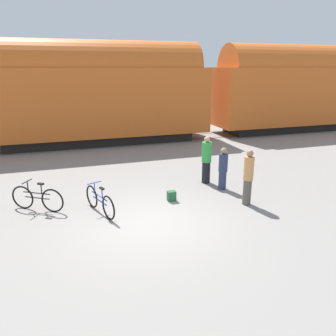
{
  "coord_description": "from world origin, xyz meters",
  "views": [
    {
      "loc": [
        -2.06,
        -8.33,
        4.29
      ],
      "look_at": [
        1.08,
        1.47,
        1.1
      ],
      "focal_mm": 35.0,
      "sensor_mm": 36.0,
      "label": 1
    }
  ],
  "objects": [
    {
      "name": "person_in_tan",
      "position": [
        3.39,
        0.28,
        0.93
      ],
      "size": [
        0.32,
        0.32,
        1.82
      ],
      "rotation": [
        0.0,
        0.0,
        2.13
      ],
      "color": "#514C47",
      "rests_on": "ground_plane"
    },
    {
      "name": "freight_train",
      "position": [
        0.0,
        10.82,
        3.0
      ],
      "size": [
        39.85,
        3.05,
        5.7
      ],
      "color": "black",
      "rests_on": "ground_plane"
    },
    {
      "name": "person_in_navy",
      "position": [
        3.27,
        1.78,
        0.78
      ],
      "size": [
        0.33,
        0.33,
        1.55
      ],
      "rotation": [
        0.0,
        0.0,
        1.48
      ],
      "color": "#283351",
      "rests_on": "ground_plane"
    },
    {
      "name": "person_in_green",
      "position": [
        2.98,
        2.59,
        0.91
      ],
      "size": [
        0.37,
        0.37,
        1.82
      ],
      "rotation": [
        0.0,
        0.0,
        1.07
      ],
      "color": "black",
      "rests_on": "ground_plane"
    },
    {
      "name": "rail_near",
      "position": [
        0.0,
        10.1,
        0.01
      ],
      "size": [
        51.85,
        0.07,
        0.01
      ],
      "primitive_type": "cube",
      "color": "#4C4238",
      "rests_on": "ground_plane"
    },
    {
      "name": "bicycle_blue",
      "position": [
        -1.23,
        1.04,
        0.39
      ],
      "size": [
        0.68,
        1.73,
        0.91
      ],
      "color": "black",
      "rests_on": "ground_plane"
    },
    {
      "name": "bicycle_black",
      "position": [
        -3.05,
        1.83,
        0.4
      ],
      "size": [
        1.56,
        1.01,
        0.95
      ],
      "color": "black",
      "rests_on": "ground_plane"
    },
    {
      "name": "backpack",
      "position": [
        1.15,
        1.29,
        0.17
      ],
      "size": [
        0.28,
        0.2,
        0.34
      ],
      "color": "#235633",
      "rests_on": "ground_plane"
    },
    {
      "name": "ground_plane",
      "position": [
        0.0,
        0.0,
        0.0
      ],
      "size": [
        80.0,
        80.0,
        0.0
      ],
      "primitive_type": "plane",
      "color": "gray"
    },
    {
      "name": "rail_far",
      "position": [
        0.0,
        11.53,
        0.01
      ],
      "size": [
        51.85,
        0.07,
        0.01
      ],
      "primitive_type": "cube",
      "color": "#4C4238",
      "rests_on": "ground_plane"
    }
  ]
}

